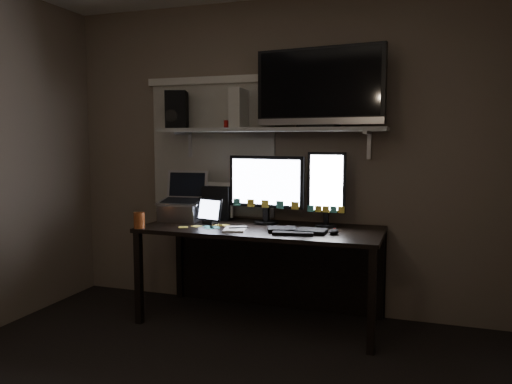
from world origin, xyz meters
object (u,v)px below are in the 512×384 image
at_px(monitor_portrait, 327,189).
at_px(cup, 139,220).
at_px(desk, 266,247).
at_px(laptop, 181,197).
at_px(monitor_landscape, 266,189).
at_px(keyboard, 297,230).
at_px(tablet, 210,211).
at_px(mouse, 334,232).
at_px(speaker, 177,110).
at_px(tv, 319,88).
at_px(game_console, 239,109).

relative_size(monitor_portrait, cup, 4.83).
relative_size(desk, laptop, 4.55).
height_order(monitor_landscape, keyboard, monitor_landscape).
bearing_deg(tablet, monitor_portrait, 27.34).
distance_m(desk, laptop, 0.81).
bearing_deg(monitor_portrait, keyboard, -120.20).
distance_m(mouse, speaker, 1.66).
bearing_deg(cup, keyboard, 10.82).
distance_m(desk, keyboard, 0.42).
xyz_separation_m(monitor_landscape, tv, (0.41, 0.02, 0.77)).
xyz_separation_m(desk, monitor_portrait, (0.46, 0.05, 0.46)).
bearing_deg(speaker, tv, -18.79).
bearing_deg(speaker, tablet, -45.95).
bearing_deg(game_console, mouse, -22.69).
xyz_separation_m(monitor_landscape, monitor_portrait, (0.48, -0.01, 0.01)).
bearing_deg(keyboard, game_console, 142.27).
relative_size(laptop, speaker, 1.30).
relative_size(monitor_portrait, tablet, 2.46).
bearing_deg(laptop, speaker, 120.47).
bearing_deg(monitor_portrait, speaker, 178.04).
xyz_separation_m(monitor_landscape, laptop, (-0.70, -0.10, -0.08)).
height_order(mouse, speaker, speaker).
height_order(cup, game_console, game_console).
relative_size(mouse, cup, 0.84).
relative_size(desk, speaker, 5.91).
xyz_separation_m(laptop, tv, (1.10, 0.11, 0.85)).
xyz_separation_m(laptop, cup, (-0.14, -0.41, -0.14)).
bearing_deg(monitor_portrait, tablet, -170.17).
xyz_separation_m(keyboard, tv, (0.09, 0.31, 1.03)).
relative_size(monitor_landscape, cup, 5.24).
bearing_deg(desk, laptop, -177.36).
distance_m(monitor_landscape, laptop, 0.71).
height_order(mouse, tablet, tablet).
bearing_deg(monitor_landscape, game_console, -173.69).
distance_m(keyboard, tablet, 0.74).
xyz_separation_m(mouse, cup, (-1.42, -0.22, 0.04)).
height_order(keyboard, cup, cup).
height_order(tv, speaker, tv).
xyz_separation_m(monitor_landscape, cup, (-0.83, -0.51, -0.21)).
distance_m(desk, mouse, 0.64).
xyz_separation_m(monitor_portrait, keyboard, (-0.16, -0.28, -0.27)).
height_order(mouse, laptop, laptop).
distance_m(keyboard, game_console, 1.08).
bearing_deg(desk, monitor_portrait, 6.77).
bearing_deg(game_console, tv, -1.67).
distance_m(cup, tv, 1.67).
relative_size(desk, mouse, 18.02).
bearing_deg(cup, monitor_portrait, 20.82).
relative_size(desk, tablet, 7.68).
height_order(mouse, game_console, game_console).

